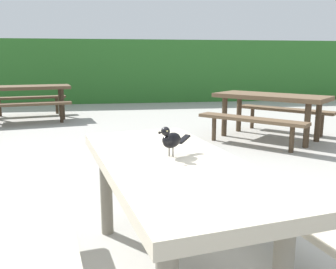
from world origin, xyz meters
The scene contains 5 objects.
hedge_wall centered at (0.00, 10.47, 0.95)m, with size 28.00×2.00×1.89m, color #2D6B28.
picnic_table_foreground centered at (0.27, 0.29, 0.56)m, with size 1.96×1.99×0.74m.
bird_grackle centered at (0.27, 0.34, 0.84)m, with size 0.22×0.22×0.18m.
picnic_table_mid_left centered at (-1.90, 6.72, 0.56)m, with size 2.02×1.99×0.74m.
picnic_table_far_centre centered at (2.51, 3.99, 0.56)m, with size 2.39×2.40×0.74m.
Camera 1 is at (-0.05, -1.71, 1.30)m, focal length 39.22 mm.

